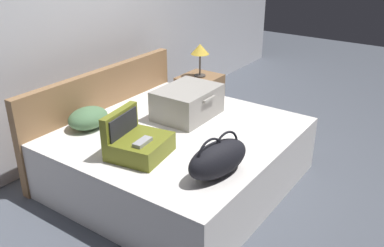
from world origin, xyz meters
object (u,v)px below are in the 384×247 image
(duffel_bag, at_px, (218,159))
(hard_case_medium, at_px, (138,143))
(pillow_near_headboard, at_px, (88,118))
(bed, at_px, (180,157))
(hard_case_large, at_px, (187,102))
(nightstand, at_px, (200,99))
(table_lamp, at_px, (200,51))

(duffel_bag, bearing_deg, hard_case_medium, 98.32)
(pillow_near_headboard, bearing_deg, bed, -60.21)
(hard_case_large, xyz_separation_m, pillow_near_headboard, (-0.67, 0.54, -0.05))
(hard_case_medium, bearing_deg, bed, -10.18)
(hard_case_large, bearing_deg, nightstand, 27.06)
(hard_case_large, height_order, table_lamp, table_lamp)
(hard_case_large, distance_m, pillow_near_headboard, 0.86)
(hard_case_medium, height_order, duffel_bag, hard_case_medium)
(bed, relative_size, pillow_near_headboard, 5.03)
(duffel_bag, height_order, nightstand, duffel_bag)
(pillow_near_headboard, xyz_separation_m, nightstand, (1.57, -0.07, -0.31))
(bed, bearing_deg, nightstand, 26.76)
(duffel_bag, bearing_deg, pillow_near_headboard, 88.78)
(pillow_near_headboard, bearing_deg, hard_case_medium, -100.25)
(pillow_near_headboard, height_order, table_lamp, table_lamp)
(hard_case_medium, height_order, nightstand, hard_case_medium)
(hard_case_medium, xyz_separation_m, nightstand, (1.69, 0.60, -0.32))
(bed, distance_m, duffel_bag, 0.83)
(hard_case_medium, relative_size, table_lamp, 1.26)
(hard_case_large, relative_size, duffel_bag, 1.06)
(hard_case_large, bearing_deg, bed, -157.61)
(pillow_near_headboard, distance_m, table_lamp, 1.59)
(duffel_bag, xyz_separation_m, nightstand, (1.60, 1.22, -0.35))
(duffel_bag, bearing_deg, nightstand, 37.48)
(hard_case_large, xyz_separation_m, duffel_bag, (-0.70, -0.75, -0.01))
(bed, height_order, hard_case_medium, hard_case_medium)
(nightstand, xyz_separation_m, table_lamp, (0.00, -0.00, 0.55))
(nightstand, bearing_deg, table_lamp, -90.00)
(hard_case_medium, relative_size, pillow_near_headboard, 1.27)
(hard_case_medium, distance_m, table_lamp, 1.81)
(hard_case_medium, bearing_deg, table_lamp, 9.71)
(bed, distance_m, hard_case_large, 0.49)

